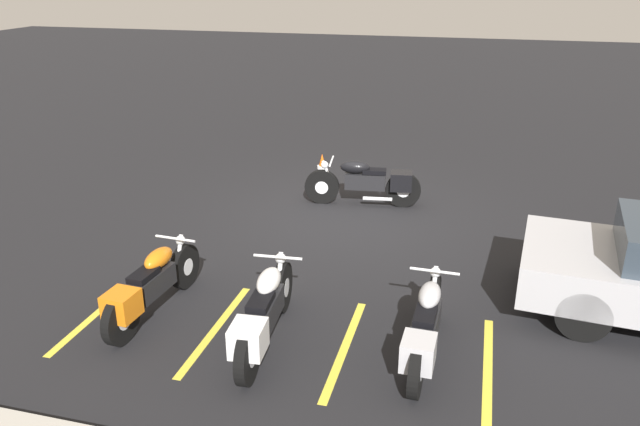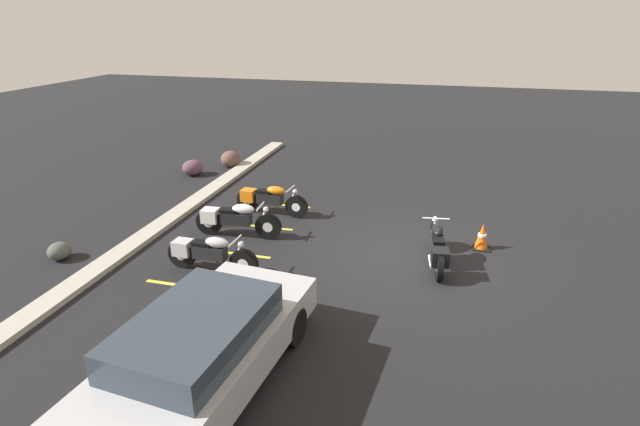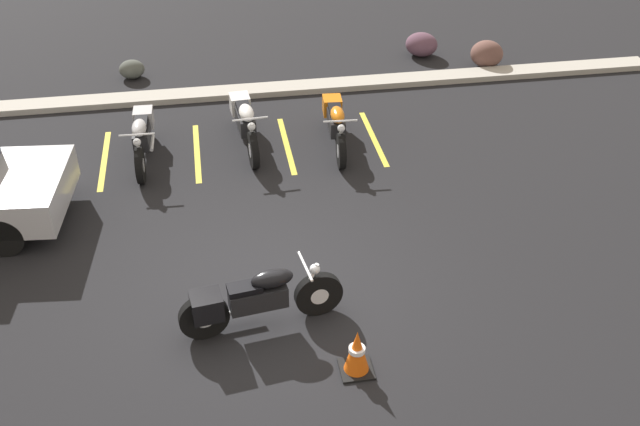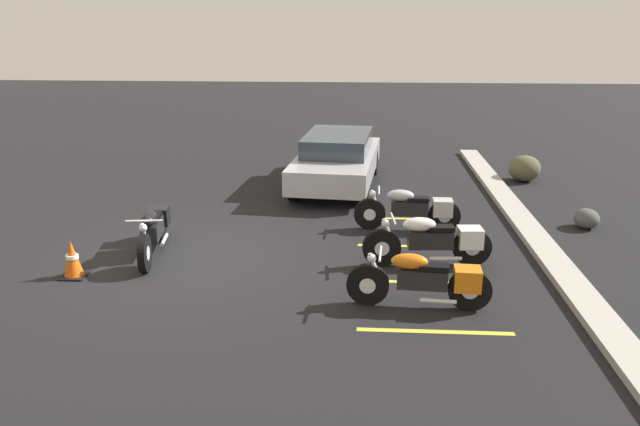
% 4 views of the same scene
% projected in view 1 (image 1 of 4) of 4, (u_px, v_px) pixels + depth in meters
% --- Properties ---
extents(ground, '(60.00, 60.00, 0.00)m').
position_uv_depth(ground, '(347.00, 216.00, 11.07)').
color(ground, black).
extents(motorcycle_black_featured, '(2.13, 0.67, 0.84)m').
position_uv_depth(motorcycle_black_featured, '(368.00, 182.00, 11.40)').
color(motorcycle_black_featured, black).
rests_on(motorcycle_black_featured, ground).
extents(parked_bike_0, '(0.58, 2.07, 0.82)m').
position_uv_depth(parked_bike_0, '(425.00, 327.00, 6.87)').
color(parked_bike_0, black).
rests_on(parked_bike_0, ground).
extents(parked_bike_1, '(0.61, 2.17, 0.85)m').
position_uv_depth(parked_bike_1, '(264.00, 313.00, 7.10)').
color(parked_bike_1, black).
rests_on(parked_bike_1, ground).
extents(parked_bike_2, '(0.58, 2.08, 0.82)m').
position_uv_depth(parked_bike_2, '(150.00, 286.00, 7.75)').
color(parked_bike_2, black).
rests_on(parked_bike_2, ground).
extents(traffic_cone, '(0.40, 0.40, 0.62)m').
position_uv_depth(traffic_cone, '(322.00, 169.00, 12.61)').
color(traffic_cone, black).
rests_on(traffic_cone, ground).
extents(stall_line_0, '(0.10, 2.10, 0.00)m').
position_uv_depth(stall_line_0, '(488.00, 369.00, 6.87)').
color(stall_line_0, gold).
rests_on(stall_line_0, ground).
extents(stall_line_1, '(0.10, 2.10, 0.00)m').
position_uv_depth(stall_line_1, '(345.00, 348.00, 7.25)').
color(stall_line_1, gold).
rests_on(stall_line_1, ground).
extents(stall_line_2, '(0.10, 2.10, 0.00)m').
position_uv_depth(stall_line_2, '(216.00, 329.00, 7.63)').
color(stall_line_2, gold).
rests_on(stall_line_2, ground).
extents(stall_line_3, '(0.10, 2.10, 0.00)m').
position_uv_depth(stall_line_3, '(99.00, 311.00, 8.02)').
color(stall_line_3, gold).
rests_on(stall_line_3, ground).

